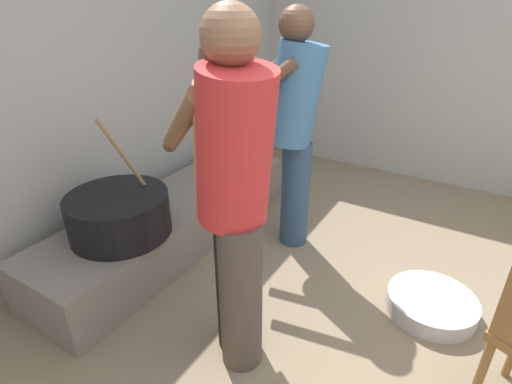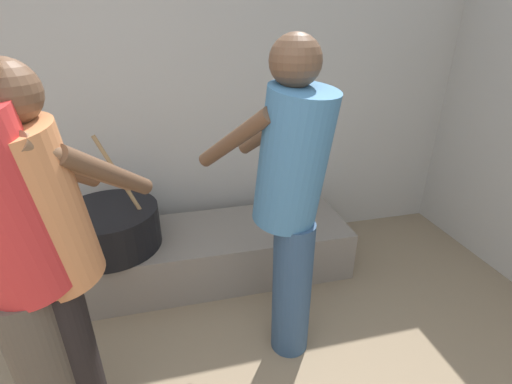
% 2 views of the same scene
% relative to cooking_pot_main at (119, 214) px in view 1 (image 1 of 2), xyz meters
% --- Properties ---
extents(block_enclosure_rear, '(5.36, 0.20, 1.98)m').
position_rel_cooking_pot_main_xyz_m(block_enclosure_rear, '(0.12, 0.56, 0.52)').
color(block_enclosure_rear, '#ADA8A0').
rests_on(block_enclosure_rear, ground_plane).
extents(hearth_ledge, '(2.14, 0.60, 0.35)m').
position_rel_cooking_pot_main_xyz_m(hearth_ledge, '(0.48, 0.04, -0.30)').
color(hearth_ledge, slate).
rests_on(hearth_ledge, ground_plane).
extents(cooking_pot_main, '(0.60, 0.60, 0.71)m').
position_rel_cooking_pot_main_xyz_m(cooking_pot_main, '(0.00, 0.00, 0.00)').
color(cooking_pot_main, black).
rests_on(cooking_pot_main, hearth_ledge).
extents(cook_in_blue_shirt, '(0.62, 0.73, 1.60)m').
position_rel_cooking_pot_main_xyz_m(cook_in_blue_shirt, '(0.93, -0.67, 0.44)').
color(cook_in_blue_shirt, navy).
rests_on(cook_in_blue_shirt, ground_plane).
extents(cook_in_orange_shirt, '(0.61, 0.72, 1.54)m').
position_rel_cooking_pot_main_xyz_m(cook_in_orange_shirt, '(-0.05, -0.85, 0.41)').
color(cook_in_orange_shirt, black).
rests_on(cook_in_orange_shirt, ground_plane).
extents(cook_in_red_shirt, '(0.63, 0.74, 1.63)m').
position_rel_cooking_pot_main_xyz_m(cook_in_red_shirt, '(-0.12, -0.93, 0.46)').
color(cook_in_red_shirt, '#4C4238').
rests_on(cook_in_red_shirt, ground_plane).
extents(metal_mixing_bowl, '(0.50, 0.50, 0.11)m').
position_rel_cooking_pot_main_xyz_m(metal_mixing_bowl, '(0.69, -1.71, -0.42)').
color(metal_mixing_bowl, '#B7B7BC').
rests_on(metal_mixing_bowl, ground_plane).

